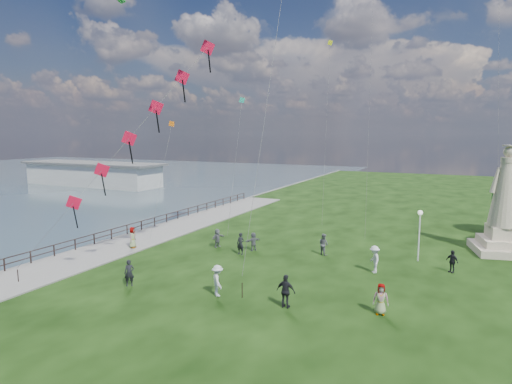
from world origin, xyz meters
The scene contains 17 objects.
waterfront centered at (-15.24, 8.99, -0.06)m, with size 200.00×200.00×1.51m.
pier_pavilion centered at (-52.00, 42.00, 1.84)m, with size 30.00×8.00×4.40m.
statue centered at (14.92, 20.27, 3.25)m, with size 5.07×5.07×8.59m.
lamppost centered at (9.05, 15.11, 2.78)m, with size 0.36×0.36×3.85m.
person_0 centered at (-6.77, 1.70, 0.83)m, with size 0.61×0.40×1.66m, color black.
person_2 centered at (-0.95, 2.67, 0.92)m, with size 1.19×0.61×1.84m, color silver.
person_3 centered at (3.31, 2.77, 0.93)m, with size 1.09×0.56×1.86m, color black.
person_4 centered at (8.13, 4.12, 0.83)m, with size 0.82×0.50×1.67m, color #595960.
person_5 centered at (-6.52, 12.05, 0.78)m, with size 1.45×0.63×1.57m, color #595960.
person_6 centered at (-3.75, 10.93, 0.86)m, with size 0.63×0.41×1.72m, color black.
person_7 centered at (2.17, 13.68, 0.84)m, with size 0.82×0.51×1.69m, color #595960.
person_8 centered at (6.58, 10.94, 0.94)m, with size 1.21×0.63×1.88m, color silver.
person_9 centered at (11.38, 13.27, 0.78)m, with size 0.91×0.47×1.56m, color black.
person_10 centered at (-12.53, 8.51, 0.87)m, with size 0.85×0.52×1.75m, color #595960.
person_11 centered at (-3.33, 12.38, 0.75)m, with size 1.39×0.60×1.50m, color #595960.
red_kite_train centered at (-7.98, 4.61, 9.82)m, with size 9.26×9.35×15.86m.
small_kites centered at (2.05, 22.51, 14.85)m, with size 30.54×17.72×30.17m.
Camera 1 is at (11.47, -18.10, 9.46)m, focal length 30.00 mm.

